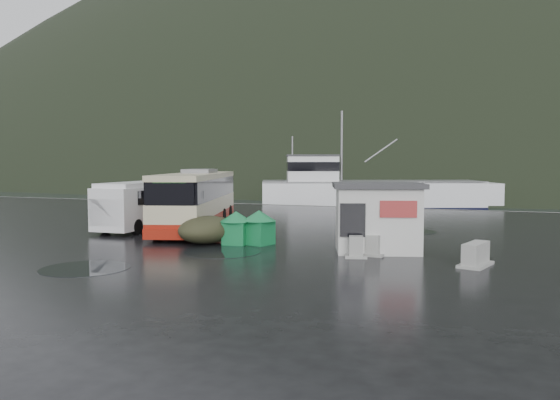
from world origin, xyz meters
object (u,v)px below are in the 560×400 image
(white_van, at_px, (141,229))
(jersey_barrier_a, at_px, (377,254))
(ticket_kiosk, at_px, (377,251))
(fishing_trawler, at_px, (371,200))
(jersey_barrier_c, at_px, (475,266))
(waste_bin_left, at_px, (259,244))
(coach_bus, at_px, (197,228))
(dome_tent, at_px, (207,243))
(waste_bin_right, at_px, (236,244))
(jersey_barrier_b, at_px, (356,255))

(white_van, relative_size, jersey_barrier_a, 3.78)
(ticket_kiosk, bearing_deg, fishing_trawler, 84.53)
(white_van, height_order, jersey_barrier_c, white_van)
(fishing_trawler, bearing_deg, waste_bin_left, -109.61)
(fishing_trawler, bearing_deg, ticket_kiosk, -99.82)
(coach_bus, relative_size, dome_tent, 3.70)
(ticket_kiosk, bearing_deg, waste_bin_right, 165.13)
(white_van, height_order, ticket_kiosk, ticket_kiosk)
(waste_bin_right, xyz_separation_m, jersey_barrier_c, (9.75, -1.71, 0.00))
(white_van, distance_m, dome_tent, 6.41)
(white_van, relative_size, jersey_barrier_b, 3.73)
(fishing_trawler, bearing_deg, jersey_barrier_c, -94.11)
(coach_bus, bearing_deg, ticket_kiosk, -38.87)
(waste_bin_left, relative_size, ticket_kiosk, 0.42)
(jersey_barrier_c, bearing_deg, white_van, 164.25)
(coach_bus, xyz_separation_m, jersey_barrier_b, (9.78, -5.45, 0.00))
(coach_bus, relative_size, jersey_barrier_c, 6.98)
(waste_bin_left, bearing_deg, jersey_barrier_b, -16.58)
(coach_bus, relative_size, jersey_barrier_a, 7.03)
(waste_bin_right, relative_size, jersey_barrier_a, 0.89)
(fishing_trawler, bearing_deg, coach_bus, -121.22)
(dome_tent, height_order, jersey_barrier_b, dome_tent)
(coach_bus, height_order, jersey_barrier_c, coach_bus)
(waste_bin_left, xyz_separation_m, waste_bin_right, (-0.94, -0.31, 0.00))
(coach_bus, distance_m, dome_tent, 5.47)
(jersey_barrier_b, bearing_deg, waste_bin_left, 163.42)
(coach_bus, distance_m, jersey_barrier_c, 15.36)
(jersey_barrier_b, height_order, jersey_barrier_c, jersey_barrier_b)
(ticket_kiosk, bearing_deg, white_van, 151.23)
(white_van, distance_m, jersey_barrier_c, 17.31)
(white_van, relative_size, dome_tent, 1.99)
(dome_tent, distance_m, jersey_barrier_c, 11.18)
(waste_bin_left, height_order, dome_tent, waste_bin_left)
(jersey_barrier_b, relative_size, fishing_trawler, 0.07)
(coach_bus, bearing_deg, jersey_barrier_c, -40.19)
(white_van, height_order, fishing_trawler, fishing_trawler)
(waste_bin_left, bearing_deg, waste_bin_right, -161.52)
(waste_bin_right, bearing_deg, fishing_trawler, 89.48)
(white_van, bearing_deg, waste_bin_right, -25.82)
(coach_bus, height_order, jersey_barrier_a, coach_bus)
(waste_bin_right, height_order, jersey_barrier_c, waste_bin_right)
(white_van, relative_size, jersey_barrier_c, 3.75)
(waste_bin_left, xyz_separation_m, dome_tent, (-2.25, -0.46, 0.00))
(waste_bin_left, bearing_deg, ticket_kiosk, -1.50)
(waste_bin_left, height_order, jersey_barrier_a, waste_bin_left)
(coach_bus, xyz_separation_m, waste_bin_left, (5.27, -4.10, 0.00))
(ticket_kiosk, relative_size, jersey_barrier_a, 2.17)
(dome_tent, bearing_deg, jersey_barrier_b, -7.41)
(jersey_barrier_b, bearing_deg, fishing_trawler, 99.57)
(waste_bin_right, bearing_deg, jersey_barrier_a, -3.99)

